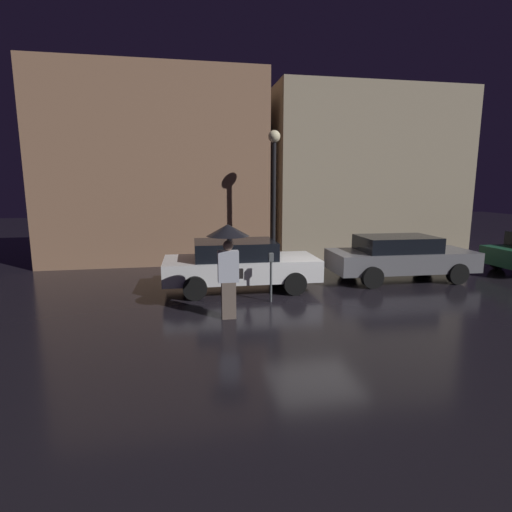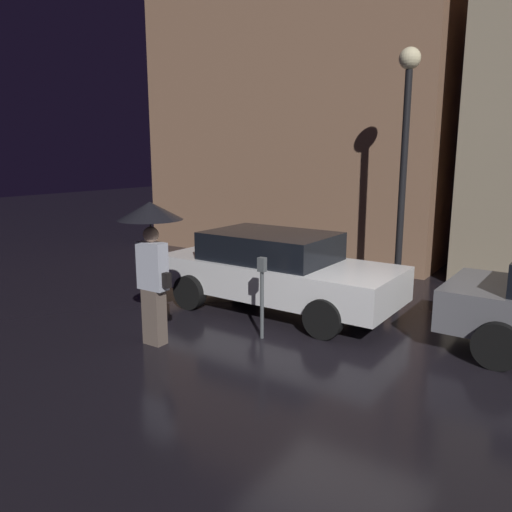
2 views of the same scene
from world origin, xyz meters
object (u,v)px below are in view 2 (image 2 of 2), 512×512
parked_car_white (276,269)px  parking_meter (262,289)px  street_lamp_near (406,130)px  pedestrian_with_umbrella (151,239)px

parked_car_white → parking_meter: size_ratio=3.45×
parking_meter → street_lamp_near: size_ratio=0.27×
pedestrian_with_umbrella → street_lamp_near: (2.16, 4.85, 1.70)m
pedestrian_with_umbrella → parking_meter: size_ratio=1.67×
pedestrian_with_umbrella → street_lamp_near: 5.57m
parked_car_white → parking_meter: bearing=-65.6°
pedestrian_with_umbrella → parking_meter: bearing=42.1°
pedestrian_with_umbrella → parking_meter: 1.85m
parked_car_white → pedestrian_with_umbrella: (-0.61, -2.55, 0.87)m
parked_car_white → street_lamp_near: 3.78m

